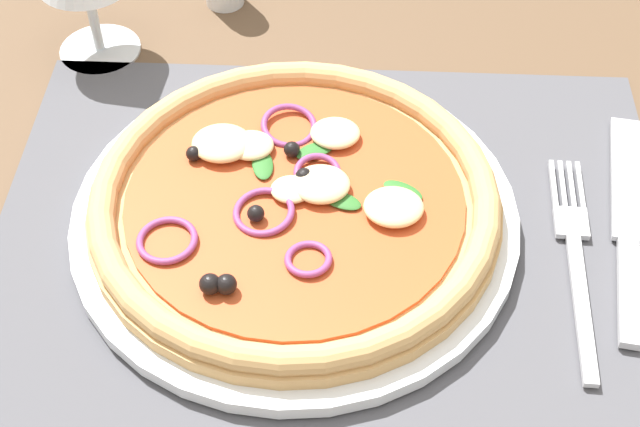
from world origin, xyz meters
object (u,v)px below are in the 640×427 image
at_px(plate, 295,217).
at_px(knife, 627,220).
at_px(fork, 575,250).
at_px(pizza, 294,200).

distance_m(plate, knife, 0.22).
bearing_deg(fork, knife, -51.77).
relative_size(plate, fork, 1.63).
height_order(pizza, knife, pizza).
bearing_deg(pizza, plate, -72.19).
bearing_deg(pizza, knife, 2.55).
height_order(pizza, fork, pizza).
height_order(plate, fork, plate).
xyz_separation_m(plate, fork, (0.18, -0.02, -0.00)).
bearing_deg(plate, knife, 2.74).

